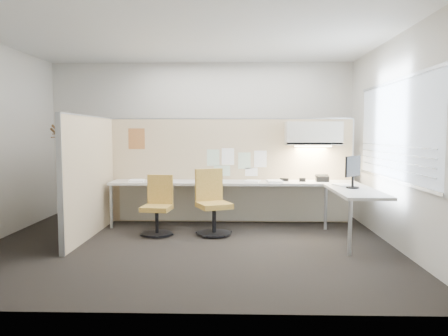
{
  "coord_description": "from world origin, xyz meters",
  "views": [
    {
      "loc": [
        0.64,
        -5.8,
        1.52
      ],
      "look_at": [
        0.46,
        0.8,
        0.99
      ],
      "focal_mm": 35.0,
      "sensor_mm": 36.0,
      "label": 1
    }
  ],
  "objects_px": {
    "chair_right": "(212,205)",
    "monitor": "(353,170)",
    "chair_left": "(158,207)",
    "phone": "(322,178)",
    "desk": "(254,190)"
  },
  "relations": [
    {
      "from": "chair_right",
      "to": "monitor",
      "type": "bearing_deg",
      "value": -30.79
    },
    {
      "from": "chair_left",
      "to": "phone",
      "type": "relative_size",
      "value": 4.05
    },
    {
      "from": "chair_right",
      "to": "monitor",
      "type": "height_order",
      "value": "monitor"
    },
    {
      "from": "monitor",
      "to": "desk",
      "type": "bearing_deg",
      "value": 102.48
    },
    {
      "from": "phone",
      "to": "chair_left",
      "type": "bearing_deg",
      "value": -162.63
    },
    {
      "from": "desk",
      "to": "chair_right",
      "type": "height_order",
      "value": "chair_right"
    },
    {
      "from": "desk",
      "to": "chair_right",
      "type": "bearing_deg",
      "value": -143.3
    },
    {
      "from": "chair_left",
      "to": "monitor",
      "type": "relative_size",
      "value": 1.91
    },
    {
      "from": "desk",
      "to": "chair_right",
      "type": "distance_m",
      "value": 0.82
    },
    {
      "from": "chair_left",
      "to": "monitor",
      "type": "bearing_deg",
      "value": 2.63
    },
    {
      "from": "chair_left",
      "to": "phone",
      "type": "bearing_deg",
      "value": 21.47
    },
    {
      "from": "desk",
      "to": "phone",
      "type": "bearing_deg",
      "value": 8.49
    },
    {
      "from": "desk",
      "to": "phone",
      "type": "height_order",
      "value": "phone"
    },
    {
      "from": "desk",
      "to": "phone",
      "type": "relative_size",
      "value": 18.52
    },
    {
      "from": "phone",
      "to": "desk",
      "type": "bearing_deg",
      "value": -168.96
    }
  ]
}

